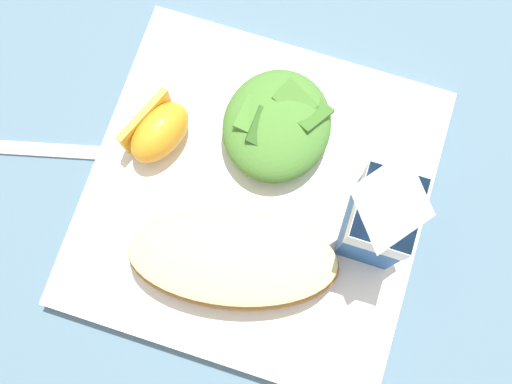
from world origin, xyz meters
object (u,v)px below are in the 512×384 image
at_px(green_salad_pile, 282,127).
at_px(metal_fork, 74,151).
at_px(cheesy_pizza_bread, 236,260).
at_px(milk_carton, 383,211).
at_px(orange_wedge_front, 158,131).
at_px(white_plate, 256,197).

distance_m(green_salad_pile, metal_fork, 0.18).
height_order(cheesy_pizza_bread, green_salad_pile, green_salad_pile).
relative_size(milk_carton, orange_wedge_front, 1.59).
bearing_deg(white_plate, milk_carton, 92.35).
bearing_deg(green_salad_pile, metal_fork, -68.84).
xyz_separation_m(green_salad_pile, milk_carton, (0.05, 0.09, 0.04)).
bearing_deg(white_plate, cheesy_pizza_bread, 1.93).
height_order(white_plate, green_salad_pile, green_salad_pile).
relative_size(orange_wedge_front, metal_fork, 0.37).
bearing_deg(metal_fork, milk_carton, 92.69).
height_order(white_plate, orange_wedge_front, orange_wedge_front).
height_order(milk_carton, metal_fork, milk_carton).
height_order(orange_wedge_front, metal_fork, orange_wedge_front).
distance_m(cheesy_pizza_bread, metal_fork, 0.18).
height_order(white_plate, milk_carton, milk_carton).
height_order(cheesy_pizza_bread, metal_fork, cheesy_pizza_bread).
xyz_separation_m(milk_carton, orange_wedge_front, (-0.02, -0.19, -0.04)).
bearing_deg(cheesy_pizza_bread, white_plate, -178.07).
relative_size(milk_carton, metal_fork, 0.59).
relative_size(cheesy_pizza_bread, green_salad_pile, 1.83).
height_order(cheesy_pizza_bread, orange_wedge_front, orange_wedge_front).
height_order(green_salad_pile, milk_carton, milk_carton).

